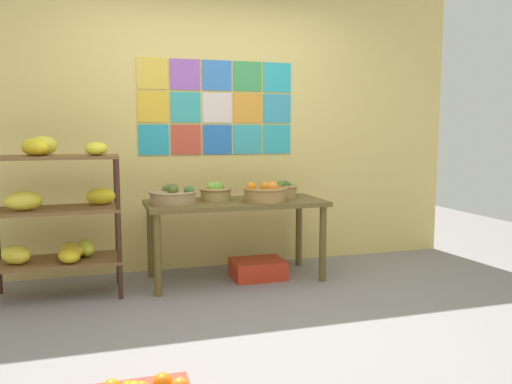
# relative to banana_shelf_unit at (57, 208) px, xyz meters

# --- Properties ---
(ground) EXTENTS (9.22, 9.22, 0.00)m
(ground) POSITION_rel_banana_shelf_unit_xyz_m (1.33, -1.06, -0.70)
(ground) COLOR gray
(back_wall_with_art) EXTENTS (5.01, 0.07, 2.73)m
(back_wall_with_art) POSITION_rel_banana_shelf_unit_xyz_m (1.33, 0.59, 0.66)
(back_wall_with_art) COLOR #E7CA70
(back_wall_with_art) RESTS_ON ground
(banana_shelf_unit) EXTENTS (0.95, 0.50, 1.25)m
(banana_shelf_unit) POSITION_rel_banana_shelf_unit_xyz_m (0.00, 0.00, 0.00)
(banana_shelf_unit) COLOR #3F2417
(banana_shelf_unit) RESTS_ON ground
(display_table) EXTENTS (1.53, 0.67, 0.69)m
(display_table) POSITION_rel_banana_shelf_unit_xyz_m (1.43, 0.06, -0.09)
(display_table) COLOR brown
(display_table) RESTS_ON ground
(fruit_basket_back_left) EXTENTS (0.29, 0.29, 0.17)m
(fruit_basket_back_left) POSITION_rel_banana_shelf_unit_xyz_m (1.28, 0.14, 0.07)
(fruit_basket_back_left) COLOR tan
(fruit_basket_back_left) RESTS_ON display_table
(fruit_basket_right) EXTENTS (0.38, 0.38, 0.18)m
(fruit_basket_right) POSITION_rel_banana_shelf_unit_xyz_m (1.66, -0.08, 0.07)
(fruit_basket_right) COLOR olive
(fruit_basket_right) RESTS_ON display_table
(fruit_basket_centre) EXTENTS (0.30, 0.30, 0.15)m
(fruit_basket_centre) POSITION_rel_banana_shelf_unit_xyz_m (1.90, 0.17, 0.06)
(fruit_basket_centre) COLOR tan
(fruit_basket_centre) RESTS_ON display_table
(fruit_basket_left) EXTENTS (0.39, 0.39, 0.16)m
(fruit_basket_left) POSITION_rel_banana_shelf_unit_xyz_m (0.89, 0.03, 0.06)
(fruit_basket_left) COLOR #A48557
(fruit_basket_left) RESTS_ON display_table
(produce_crate_under_table) EXTENTS (0.45, 0.35, 0.16)m
(produce_crate_under_table) POSITION_rel_banana_shelf_unit_xyz_m (1.63, 0.04, -0.62)
(produce_crate_under_table) COLOR red
(produce_crate_under_table) RESTS_ON ground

